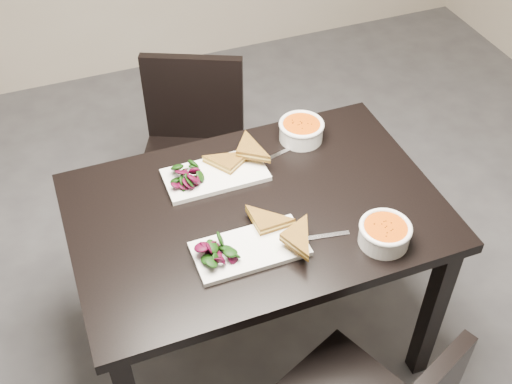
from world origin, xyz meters
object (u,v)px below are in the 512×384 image
Objects in this scene: plate_near at (250,249)px; plate_far at (215,175)px; table at (256,228)px; soup_bowl_near at (385,233)px; chair_far at (193,145)px; soup_bowl_far at (301,130)px.

plate_near is 0.36m from plate_far.
table is 0.44m from soup_bowl_near.
soup_bowl_near reaches higher than plate_far.
chair_far is at bearing 108.88° from soup_bowl_near.
plate_far is 0.37m from soup_bowl_far.
table is 7.27× the size of soup_bowl_far.
table is 0.23m from plate_far.
plate_far is (-0.05, -0.51, 0.27)m from chair_far.
table is at bearing -135.46° from soup_bowl_far.
chair_far is at bearing 91.85° from table.
table is 1.41× the size of chair_far.
chair_far reaches higher than soup_bowl_near.
plate_far reaches higher than table.
plate_near is (-0.08, -0.17, 0.11)m from table.
soup_bowl_near is at bearing -46.60° from chair_far.
soup_bowl_far is (0.30, -0.42, 0.31)m from chair_far.
table is at bearing -63.64° from chair_far.
soup_bowl_far is at bearing -29.90° from chair_far.
plate_near is at bearing -116.58° from table.
plate_near reaches higher than table.
plate_near is 2.09× the size of soup_bowl_far.
chair_far is 2.44× the size of plate_far.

